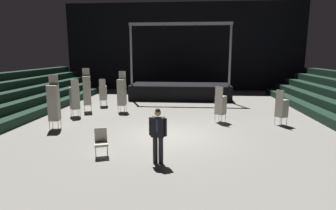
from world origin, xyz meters
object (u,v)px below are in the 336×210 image
Objects in this scene: chair_stack_mid_left at (87,90)px; loose_chair_near_man at (101,141)px; man_with_tie at (158,133)px; chair_stack_rear_left at (54,102)px; chair_stack_front_right at (221,104)px; chair_stack_mid_centre at (75,98)px; chair_stack_mid_right at (282,108)px; chair_stack_rear_right at (122,92)px; chair_stack_front_left at (103,92)px; stage_riser at (180,90)px.

loose_chair_near_man is at bearing 92.52° from chair_stack_mid_left.
man_with_tie is 2.07m from loose_chair_near_man.
chair_stack_rear_left is (-5.17, 3.60, 0.24)m from man_with_tie.
chair_stack_front_right is 7.83m from chair_stack_mid_centre.
chair_stack_mid_right is at bearing 145.92° from chair_stack_mid_left.
chair_stack_rear_left is at bearing -125.93° from chair_stack_mid_centre.
chair_stack_mid_left is 1.25× the size of chair_stack_mid_centre.
chair_stack_mid_left reaches higher than chair_stack_mid_centre.
chair_stack_rear_right reaches higher than loose_chair_near_man.
chair_stack_mid_centre is (-0.59, -3.07, 0.13)m from chair_stack_front_left.
chair_stack_rear_right is at bearing -101.26° from loose_chair_near_man.
chair_stack_mid_right is 0.72× the size of chair_stack_rear_right.
stage_riser reaches higher than chair_stack_mid_centre.
chair_stack_rear_left is (-0.43, -5.66, 0.34)m from chair_stack_front_left.
stage_riser is 8.63m from chair_stack_mid_centre.
stage_riser is 2.92× the size of chair_stack_mid_left.
chair_stack_mid_right is 1.81× the size of loose_chair_near_man.
chair_stack_front_right is at bearing -37.30° from chair_stack_front_left.
chair_stack_rear_right is 2.53× the size of loose_chair_near_man.
chair_stack_front_left is (-4.90, -3.58, 0.27)m from stage_riser.
chair_stack_mid_centre is (-5.49, -6.64, 0.40)m from stage_riser.
stage_riser is at bearing -117.83° from chair_stack_rear_right.
chair_stack_mid_left is at bearing -99.51° from chair_stack_rear_left.
chair_stack_front_left is 2.43m from chair_stack_rear_right.
man_with_tie is at bearing -90.72° from stage_riser.
man_with_tie reaches higher than loose_chair_near_man.
chair_stack_rear_left is 1.04× the size of chair_stack_rear_right.
chair_stack_front_left is 9.23m from loose_chair_near_man.
loose_chair_near_man is at bearing -99.07° from chair_stack_mid_centre.
loose_chair_near_man is at bearing -82.60° from chair_stack_front_left.
chair_stack_rear_right is at bearing -163.26° from chair_stack_front_right.
chair_stack_front_right is at bearing -72.42° from stage_riser.
chair_stack_mid_left is at bearing -135.92° from chair_stack_mid_right.
man_with_tie is at bearing -72.97° from chair_stack_front_left.
chair_stack_front_right reaches higher than loose_chair_near_man.
chair_stack_rear_left is at bearing -27.34° from man_with_tie.
chair_stack_mid_centre is at bearing -79.57° from loose_chair_near_man.
chair_stack_rear_left reaches higher than loose_chair_near_man.
chair_stack_front_left is 5.69m from chair_stack_rear_left.
chair_stack_rear_left is 2.62× the size of loose_chair_near_man.
man_with_tie is 7.44m from chair_stack_mid_right.
chair_stack_front_right is at bearing 163.62° from chair_stack_rear_right.
stage_riser reaches higher than loose_chair_near_man.
loose_chair_near_man is at bearing 126.62° from chair_stack_rear_left.
chair_stack_mid_left is at bearing -112.57° from chair_stack_front_left.
chair_stack_mid_right is at bearing -32.06° from chair_stack_front_left.
chair_stack_rear_right is (2.28, 1.35, 0.17)m from chair_stack_mid_centre.
chair_stack_mid_right is at bearing -44.79° from chair_stack_mid_centre.
stage_riser is at bearing 26.02° from chair_stack_front_left.
man_with_tie is at bearing -77.47° from chair_stack_front_right.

